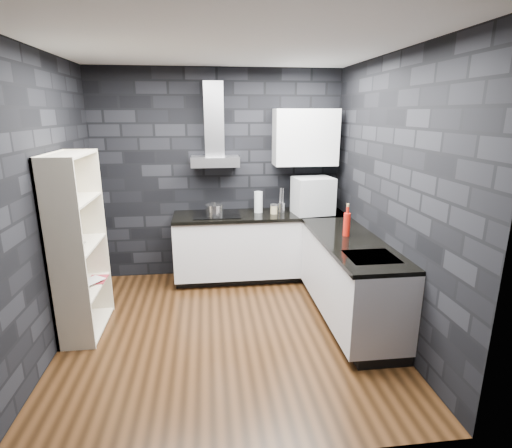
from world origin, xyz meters
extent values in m
plane|color=#402512|center=(0.00, 0.00, 0.00)|extent=(3.20, 3.20, 0.00)
plane|color=white|center=(0.00, 0.00, 2.70)|extent=(3.20, 3.20, 0.00)
cube|color=black|center=(0.00, 1.62, 1.35)|extent=(3.20, 0.05, 2.70)
cube|color=black|center=(0.00, -1.62, 1.35)|extent=(3.20, 0.05, 2.70)
cube|color=black|center=(-1.62, 0.00, 1.35)|extent=(0.05, 3.20, 2.70)
cube|color=black|center=(1.62, 0.00, 1.35)|extent=(0.05, 3.20, 2.70)
cube|color=black|center=(0.50, 1.34, 0.05)|extent=(2.18, 0.50, 0.10)
cube|color=black|center=(1.34, 0.10, 0.05)|extent=(0.50, 1.78, 0.10)
cube|color=white|center=(0.50, 1.30, 0.48)|extent=(2.20, 0.60, 0.76)
cube|color=white|center=(1.30, 0.10, 0.48)|extent=(0.60, 1.80, 0.76)
cube|color=black|center=(0.50, 1.29, 0.88)|extent=(2.20, 0.62, 0.04)
cube|color=black|center=(1.29, 0.10, 0.88)|extent=(0.62, 1.80, 0.04)
cube|color=black|center=(1.30, 1.30, 0.88)|extent=(0.62, 0.62, 0.04)
cube|color=#AEADB2|center=(-0.05, 1.43, 1.56)|extent=(0.60, 0.34, 0.12)
cube|color=#AEADB2|center=(-0.05, 1.50, 2.07)|extent=(0.24, 0.20, 0.90)
cube|color=silver|center=(1.10, 1.43, 1.85)|extent=(0.80, 0.35, 0.70)
cube|color=black|center=(-0.05, 1.30, 0.91)|extent=(0.58, 0.50, 0.01)
cube|color=#AEADB2|center=(1.30, -0.40, 0.89)|extent=(0.44, 0.40, 0.01)
cylinder|color=#BABBBF|center=(-0.08, 1.23, 0.97)|extent=(0.21, 0.21, 0.12)
cylinder|color=white|center=(0.49, 1.37, 1.04)|extent=(0.13, 0.13, 0.27)
cylinder|color=tan|center=(0.68, 1.26, 0.95)|extent=(0.11, 0.11, 0.11)
cylinder|color=#BABBBF|center=(0.79, 1.34, 0.96)|extent=(0.13, 0.13, 0.13)
cube|color=silver|center=(1.17, 1.22, 1.12)|extent=(0.52, 0.43, 0.48)
cylinder|color=red|center=(1.28, 0.24, 1.02)|extent=(0.09, 0.09, 0.24)
cube|color=beige|center=(-1.42, 0.22, 0.90)|extent=(0.50, 0.85, 1.80)
imported|color=silver|center=(-1.42, 0.10, 0.94)|extent=(0.24, 0.24, 0.05)
imported|color=maroon|center=(-1.43, 0.40, 0.57)|extent=(0.19, 0.03, 0.25)
imported|color=#B2B2B2|center=(-1.43, 0.36, 0.59)|extent=(0.14, 0.11, 0.22)
camera|label=1|loc=(-0.15, -3.64, 2.16)|focal=28.00mm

